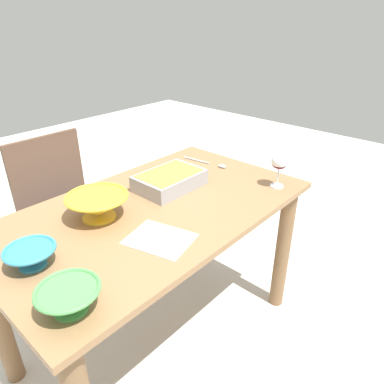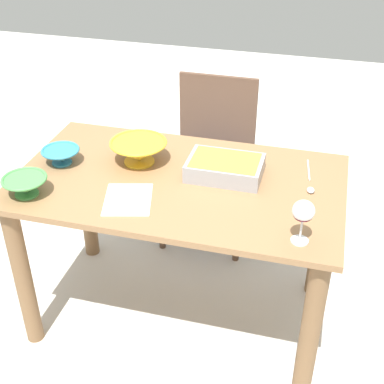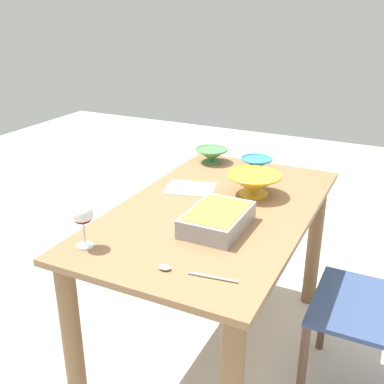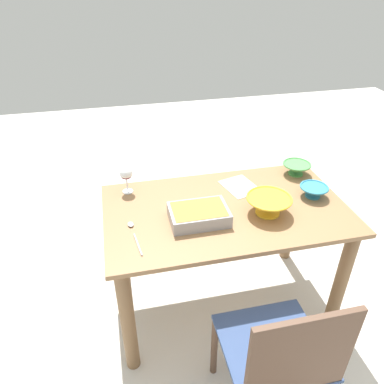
% 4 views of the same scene
% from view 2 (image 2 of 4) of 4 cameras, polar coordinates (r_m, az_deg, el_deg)
% --- Properties ---
extents(ground_plane, '(8.00, 8.00, 0.00)m').
position_cam_2_polar(ground_plane, '(2.72, -1.19, -12.56)').
color(ground_plane, beige).
extents(dining_table, '(1.36, 0.79, 0.76)m').
position_cam_2_polar(dining_table, '(2.32, -1.36, -2.01)').
color(dining_table, olive).
rests_on(dining_table, ground_plane).
extents(chair, '(0.46, 0.45, 0.89)m').
position_cam_2_polar(chair, '(3.02, 2.14, 4.28)').
color(chair, '#334772').
rests_on(chair, ground_plane).
extents(wine_glass, '(0.08, 0.08, 0.17)m').
position_cam_2_polar(wine_glass, '(1.86, 11.66, -2.19)').
color(wine_glass, white).
rests_on(wine_glass, dining_table).
extents(casserole_dish, '(0.31, 0.21, 0.08)m').
position_cam_2_polar(casserole_dish, '(2.25, 3.50, 2.66)').
color(casserole_dish, '#99999E').
rests_on(casserole_dish, dining_table).
extents(mixing_bowl, '(0.17, 0.17, 0.07)m').
position_cam_2_polar(mixing_bowl, '(2.40, -13.67, 3.79)').
color(mixing_bowl, teal).
rests_on(mixing_bowl, dining_table).
extents(small_bowl, '(0.25, 0.25, 0.10)m').
position_cam_2_polar(small_bowl, '(2.35, -5.64, 4.36)').
color(small_bowl, yellow).
rests_on(small_bowl, dining_table).
extents(serving_bowl, '(0.18, 0.18, 0.08)m').
position_cam_2_polar(serving_bowl, '(2.22, -17.18, 0.71)').
color(serving_bowl, '#4C994C').
rests_on(serving_bowl, dining_table).
extents(serving_spoon, '(0.05, 0.27, 0.01)m').
position_cam_2_polar(serving_spoon, '(2.26, 12.33, 0.99)').
color(serving_spoon, silver).
rests_on(serving_spoon, dining_table).
extents(napkin, '(0.23, 0.27, 0.00)m').
position_cam_2_polar(napkin, '(2.12, -6.77, -0.78)').
color(napkin, '#B2CCB7').
rests_on(napkin, dining_table).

